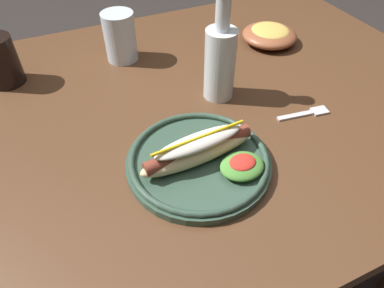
% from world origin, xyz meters
% --- Properties ---
extents(ground_plane, '(8.00, 8.00, 0.00)m').
position_xyz_m(ground_plane, '(0.00, 0.00, 0.00)').
color(ground_plane, '#2D2826').
extents(dining_table, '(1.40, 0.96, 0.74)m').
position_xyz_m(dining_table, '(0.00, 0.00, 0.65)').
color(dining_table, '#51331E').
rests_on(dining_table, ground_plane).
extents(hot_dog_plate, '(0.27, 0.27, 0.08)m').
position_xyz_m(hot_dog_plate, '(-0.04, -0.19, 0.76)').
color(hot_dog_plate, '#334C3D').
rests_on(hot_dog_plate, dining_table).
extents(fork, '(0.12, 0.04, 0.00)m').
position_xyz_m(fork, '(0.24, -0.15, 0.74)').
color(fork, silver).
rests_on(fork, dining_table).
extents(soda_cup, '(0.08, 0.08, 0.12)m').
position_xyz_m(soda_cup, '(-0.35, 0.26, 0.80)').
color(soda_cup, black).
rests_on(soda_cup, dining_table).
extents(water_cup, '(0.08, 0.08, 0.13)m').
position_xyz_m(water_cup, '(-0.06, 0.25, 0.80)').
color(water_cup, silver).
rests_on(water_cup, dining_table).
extents(glass_bottle, '(0.07, 0.07, 0.25)m').
position_xyz_m(glass_bottle, '(0.10, 0.00, 0.83)').
color(glass_bottle, silver).
rests_on(glass_bottle, dining_table).
extents(side_bowl, '(0.15, 0.15, 0.05)m').
position_xyz_m(side_bowl, '(0.35, 0.17, 0.76)').
color(side_bowl, brown).
rests_on(side_bowl, dining_table).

